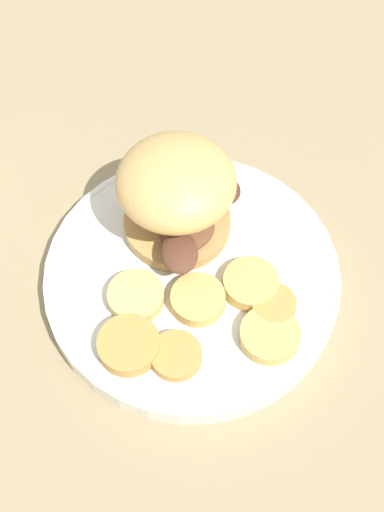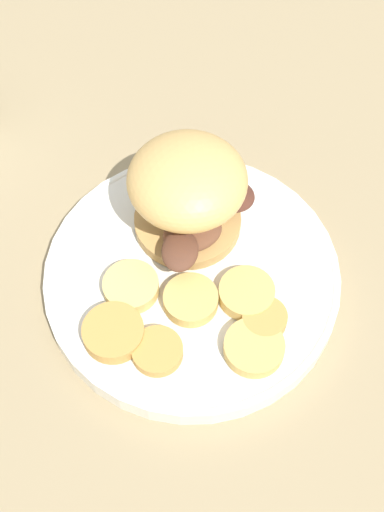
{
  "view_description": "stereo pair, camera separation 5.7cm",
  "coord_description": "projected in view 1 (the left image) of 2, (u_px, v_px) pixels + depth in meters",
  "views": [
    {
      "loc": [
        -0.02,
        0.3,
        0.54
      ],
      "look_at": [
        0.0,
        0.0,
        0.05
      ],
      "focal_mm": 50.0,
      "sensor_mm": 36.0,
      "label": 1
    },
    {
      "loc": [
        -0.08,
        0.29,
        0.54
      ],
      "look_at": [
        0.0,
        0.0,
        0.05
      ],
      "focal_mm": 50.0,
      "sensor_mm": 36.0,
      "label": 2
    }
  ],
  "objects": [
    {
      "name": "potato_round_4",
      "position": [
        270.0,
        335.0,
        0.56
      ],
      "size": [
        0.05,
        0.05,
        0.01
      ],
      "primitive_type": "cylinder",
      "color": "tan",
      "rests_on": "dinner_plate"
    },
    {
      "name": "ground_plane",
      "position": [
        192.0,
        284.0,
        0.62
      ],
      "size": [
        4.0,
        4.0,
        0.0
      ],
      "primitive_type": "plane",
      "color": "#937F5B"
    },
    {
      "name": "potato_round_1",
      "position": [
        176.0,
        356.0,
        0.55
      ],
      "size": [
        0.04,
        0.04,
        0.01
      ],
      "primitive_type": "cylinder",
      "color": "#BC8942",
      "rests_on": "dinner_plate"
    },
    {
      "name": "potato_round_6",
      "position": [
        129.0,
        345.0,
        0.56
      ],
      "size": [
        0.05,
        0.05,
        0.01
      ],
      "primitive_type": "cylinder",
      "color": "#BC8942",
      "rests_on": "dinner_plate"
    },
    {
      "name": "dinner_plate",
      "position": [
        192.0,
        277.0,
        0.61
      ],
      "size": [
        0.25,
        0.25,
        0.02
      ],
      "color": "white",
      "rests_on": "ground_plane"
    },
    {
      "name": "potato_round_0",
      "position": [
        136.0,
        297.0,
        0.58
      ],
      "size": [
        0.05,
        0.05,
        0.01
      ],
      "primitive_type": "cylinder",
      "color": "#DBB766",
      "rests_on": "dinner_plate"
    },
    {
      "name": "potato_round_5",
      "position": [
        273.0,
        305.0,
        0.57
      ],
      "size": [
        0.04,
        0.04,
        0.01
      ],
      "primitive_type": "cylinder",
      "color": "#BC8942",
      "rests_on": "dinner_plate"
    },
    {
      "name": "potato_round_2",
      "position": [
        198.0,
        300.0,
        0.58
      ],
      "size": [
        0.04,
        0.04,
        0.01
      ],
      "primitive_type": "cylinder",
      "color": "tan",
      "rests_on": "dinner_plate"
    },
    {
      "name": "potato_round_3",
      "position": [
        251.0,
        283.0,
        0.58
      ],
      "size": [
        0.05,
        0.05,
        0.01
      ],
      "primitive_type": "cylinder",
      "color": "tan",
      "rests_on": "dinner_plate"
    },
    {
      "name": "sandwich",
      "position": [
        179.0,
        192.0,
        0.58
      ],
      "size": [
        0.1,
        0.13,
        0.09
      ],
      "color": "tan",
      "rests_on": "dinner_plate"
    }
  ]
}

